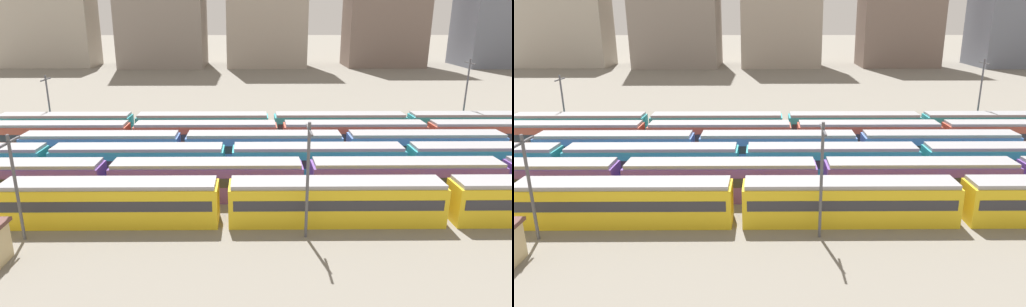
% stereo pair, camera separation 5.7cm
% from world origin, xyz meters
% --- Properties ---
extents(ground_plane, '(600.00, 600.00, 0.00)m').
position_xyz_m(ground_plane, '(0.00, 13.00, 0.00)').
color(ground_plane, slate).
extents(train_track_0, '(74.70, 3.06, 3.75)m').
position_xyz_m(train_track_0, '(16.92, 0.00, 1.90)').
color(train_track_0, yellow).
rests_on(train_track_0, ground_plane).
extents(train_track_1, '(93.60, 3.06, 3.75)m').
position_xyz_m(train_track_1, '(33.97, 5.20, 1.90)').
color(train_track_1, '#6B429E').
rests_on(train_track_1, ground_plane).
extents(train_track_2, '(74.70, 3.06, 3.75)m').
position_xyz_m(train_track_2, '(16.83, 10.40, 1.90)').
color(train_track_2, teal).
rests_on(train_track_2, ground_plane).
extents(train_track_3, '(55.80, 3.06, 3.75)m').
position_xyz_m(train_track_3, '(20.73, 15.60, 1.90)').
color(train_track_3, '#4C70BC').
rests_on(train_track_3, ground_plane).
extents(train_track_4, '(74.70, 3.06, 3.75)m').
position_xyz_m(train_track_4, '(22.94, 20.80, 1.90)').
color(train_track_4, '#BC4C38').
rests_on(train_track_4, ground_plane).
extents(train_track_5, '(112.50, 3.06, 3.75)m').
position_xyz_m(train_track_5, '(40.92, 26.00, 1.90)').
color(train_track_5, teal).
rests_on(train_track_5, ground_plane).
extents(catenary_pole_0, '(0.24, 3.20, 8.56)m').
position_xyz_m(catenary_pole_0, '(1.34, -2.92, 4.81)').
color(catenary_pole_0, '#4C4C51').
rests_on(catenary_pole_0, ground_plane).
extents(catenary_pole_1, '(0.24, 3.20, 8.61)m').
position_xyz_m(catenary_pole_1, '(-9.67, 29.06, 4.83)').
color(catenary_pole_1, '#4C4C51').
rests_on(catenary_pole_1, ground_plane).
extents(catenary_pole_2, '(0.24, 3.20, 9.40)m').
position_xyz_m(catenary_pole_2, '(23.57, -2.73, 5.24)').
color(catenary_pole_2, '#4C4C51').
rests_on(catenary_pole_2, ground_plane).
extents(catenary_pole_3, '(0.24, 3.20, 10.83)m').
position_xyz_m(catenary_pole_3, '(49.99, 28.96, 5.97)').
color(catenary_pole_3, '#4C4C51').
rests_on(catenary_pole_3, ground_plane).
extents(distant_building_0, '(29.13, 13.36, 36.28)m').
position_xyz_m(distant_building_0, '(-45.44, 114.91, 18.14)').
color(distant_building_0, '#B2A899').
rests_on(distant_building_0, ground_plane).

